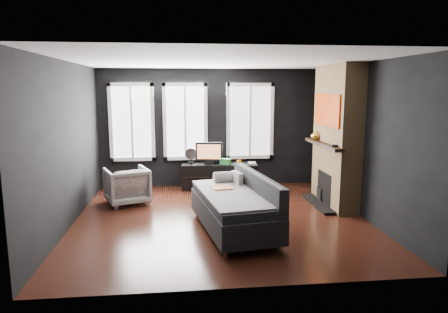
{
  "coord_description": "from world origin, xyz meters",
  "views": [
    {
      "loc": [
        -0.68,
        -6.69,
        2.25
      ],
      "look_at": [
        0.1,
        0.3,
        1.05
      ],
      "focal_mm": 32.0,
      "sensor_mm": 36.0,
      "label": 1
    }
  ],
  "objects": [
    {
      "name": "media_console",
      "position": [
        0.2,
        2.13,
        0.29
      ],
      "size": [
        1.72,
        0.69,
        0.58
      ],
      "primitive_type": null,
      "rotation": [
        0.0,
        0.0,
        -0.1
      ],
      "color": "black",
      "rests_on": "floor"
    },
    {
      "name": "windows",
      "position": [
        -0.45,
        2.46,
        2.38
      ],
      "size": [
        4.0,
        0.16,
        1.76
      ],
      "primitive_type": null,
      "color": "white",
      "rests_on": "wall_back"
    },
    {
      "name": "fireplace",
      "position": [
        2.3,
        0.6,
        1.35
      ],
      "size": [
        0.7,
        1.62,
        2.7
      ],
      "primitive_type": null,
      "color": "#93724C",
      "rests_on": "floor"
    },
    {
      "name": "monitor",
      "position": [
        -0.03,
        2.17,
        0.85
      ],
      "size": [
        0.62,
        0.21,
        0.55
      ],
      "primitive_type": null,
      "rotation": [
        0.0,
        0.0,
        -0.13
      ],
      "color": "black",
      "rests_on": "media_console"
    },
    {
      "name": "floor",
      "position": [
        0.0,
        0.0,
        0.0
      ],
      "size": [
        5.0,
        5.0,
        0.0
      ],
      "primitive_type": "plane",
      "color": "black",
      "rests_on": "ground"
    },
    {
      "name": "wall_back",
      "position": [
        0.0,
        2.5,
        1.35
      ],
      "size": [
        5.0,
        0.02,
        2.7
      ],
      "primitive_type": "cube",
      "color": "black",
      "rests_on": "ground"
    },
    {
      "name": "wall_right",
      "position": [
        2.5,
        0.0,
        1.35
      ],
      "size": [
        0.02,
        5.0,
        2.7
      ],
      "primitive_type": "cube",
      "color": "black",
      "rests_on": "ground"
    },
    {
      "name": "storage_box",
      "position": [
        0.33,
        2.04,
        0.64
      ],
      "size": [
        0.27,
        0.22,
        0.12
      ],
      "primitive_type": "cube",
      "rotation": [
        0.0,
        0.0,
        -0.38
      ],
      "color": "#317A3C",
      "rests_on": "media_console"
    },
    {
      "name": "desk_fan",
      "position": [
        -0.44,
        2.23,
        0.76
      ],
      "size": [
        0.28,
        0.28,
        0.37
      ],
      "primitive_type": null,
      "rotation": [
        0.0,
        0.0,
        -0.07
      ],
      "color": "gray",
      "rests_on": "media_console"
    },
    {
      "name": "wall_left",
      "position": [
        -2.5,
        0.0,
        1.35
      ],
      "size": [
        0.02,
        5.0,
        2.7
      ],
      "primitive_type": "cube",
      "color": "black",
      "rests_on": "ground"
    },
    {
      "name": "stripe_pillow",
      "position": [
        0.29,
        -0.05,
        0.66
      ],
      "size": [
        0.15,
        0.37,
        0.36
      ],
      "primitive_type": "cube",
      "rotation": [
        0.0,
        0.0,
        0.2
      ],
      "color": "gray",
      "rests_on": "sofa"
    },
    {
      "name": "ceiling",
      "position": [
        0.0,
        0.0,
        2.7
      ],
      "size": [
        5.0,
        5.0,
        0.0
      ],
      "primitive_type": "plane",
      "color": "white",
      "rests_on": "ground"
    },
    {
      "name": "book",
      "position": [
        0.85,
        2.1,
        0.7
      ],
      "size": [
        0.17,
        0.05,
        0.24
      ],
      "primitive_type": "imported",
      "rotation": [
        0.0,
        0.0,
        -0.2
      ],
      "color": "#B9B095",
      "rests_on": "media_console"
    },
    {
      "name": "sofa",
      "position": [
        0.15,
        -0.65,
        0.46
      ],
      "size": [
        1.38,
        2.26,
        0.91
      ],
      "primitive_type": null,
      "rotation": [
        0.0,
        0.0,
        0.16
      ],
      "color": "black",
      "rests_on": "floor"
    },
    {
      "name": "mantel_clock",
      "position": [
        2.05,
        0.05,
        1.25
      ],
      "size": [
        0.11,
        0.11,
        0.04
      ],
      "primitive_type": "cylinder",
      "rotation": [
        0.0,
        0.0,
        -0.07
      ],
      "color": "black",
      "rests_on": "fireplace"
    },
    {
      "name": "armchair",
      "position": [
        -1.73,
        1.12,
        0.4
      ],
      "size": [
        0.98,
        0.95,
        0.8
      ],
      "primitive_type": "imported",
      "rotation": [
        0.0,
        0.0,
        -2.78
      ],
      "color": "white",
      "rests_on": "floor"
    },
    {
      "name": "mantel_vase",
      "position": [
        2.05,
        1.05,
        1.33
      ],
      "size": [
        0.25,
        0.26,
        0.2
      ],
      "primitive_type": "imported",
      "rotation": [
        0.0,
        0.0,
        -0.3
      ],
      "color": "gold",
      "rests_on": "fireplace"
    },
    {
      "name": "mug",
      "position": [
        0.64,
        2.02,
        0.63
      ],
      "size": [
        0.14,
        0.13,
        0.11
      ],
      "primitive_type": "imported",
      "rotation": [
        0.0,
        0.0,
        -0.39
      ],
      "color": "orange",
      "rests_on": "media_console"
    }
  ]
}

